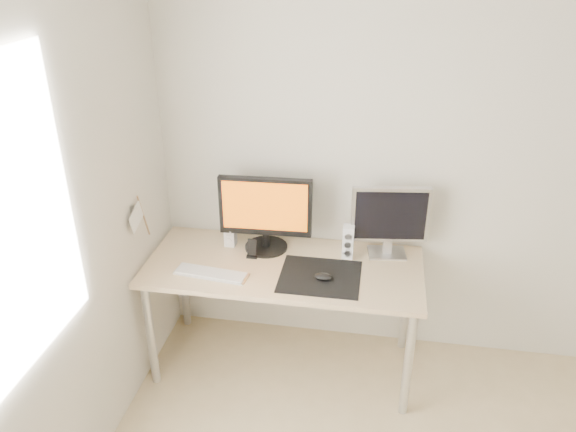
{
  "coord_description": "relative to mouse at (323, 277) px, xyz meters",
  "views": [
    {
      "loc": [
        -0.44,
        -1.36,
        2.44
      ],
      "look_at": [
        -0.92,
        1.46,
        1.01
      ],
      "focal_mm": 35.0,
      "sensor_mm": 36.0,
      "label": 1
    }
  ],
  "objects": [
    {
      "name": "desk",
      "position": [
        -0.24,
        0.12,
        -0.1
      ],
      "size": [
        1.6,
        0.7,
        0.73
      ],
      "color": "#D1B587",
      "rests_on": "ground"
    },
    {
      "name": "speaker_left",
      "position": [
        -0.61,
        0.3,
        0.08
      ],
      "size": [
        0.06,
        0.08,
        0.2
      ],
      "color": "silver",
      "rests_on": "desk"
    },
    {
      "name": "mouse",
      "position": [
        0.0,
        0.0,
        0.0
      ],
      "size": [
        0.1,
        0.06,
        0.04
      ],
      "primitive_type": "ellipsoid",
      "color": "black",
      "rests_on": "mousepad"
    },
    {
      "name": "keyboard",
      "position": [
        -0.63,
        -0.05,
        -0.01
      ],
      "size": [
        0.43,
        0.17,
        0.02
      ],
      "color": "silver",
      "rests_on": "desk"
    },
    {
      "name": "phone_dock",
      "position": [
        -0.44,
        0.18,
        0.01
      ],
      "size": [
        0.06,
        0.06,
        0.12
      ],
      "color": "black",
      "rests_on": "desk"
    },
    {
      "name": "pennant",
      "position": [
        -1.03,
        -0.02,
        0.3
      ],
      "size": [
        0.01,
        0.23,
        0.29
      ],
      "color": "#A57F54",
      "rests_on": "wall_left"
    },
    {
      "name": "wall_back",
      "position": [
        0.69,
        0.49,
        0.5
      ],
      "size": [
        3.5,
        0.0,
        3.5
      ],
      "primitive_type": "plane",
      "rotation": [
        1.57,
        0.0,
        0.0
      ],
      "color": "silver",
      "rests_on": "ground"
    },
    {
      "name": "speaker_right",
      "position": [
        0.11,
        0.27,
        0.08
      ],
      "size": [
        0.06,
        0.08,
        0.2
      ],
      "color": "white",
      "rests_on": "desk"
    },
    {
      "name": "main_monitor",
      "position": [
        -0.38,
        0.29,
        0.23
      ],
      "size": [
        0.55,
        0.27,
        0.47
      ],
      "color": "black",
      "rests_on": "desk"
    },
    {
      "name": "second_monitor",
      "position": [
        0.34,
        0.34,
        0.22
      ],
      "size": [
        0.45,
        0.19,
        0.43
      ],
      "color": "silver",
      "rests_on": "desk"
    },
    {
      "name": "mousepad",
      "position": [
        -0.02,
        0.03,
        -0.02
      ],
      "size": [
        0.45,
        0.4,
        0.0
      ],
      "primitive_type": "cube",
      "color": "black",
      "rests_on": "desk"
    }
  ]
}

